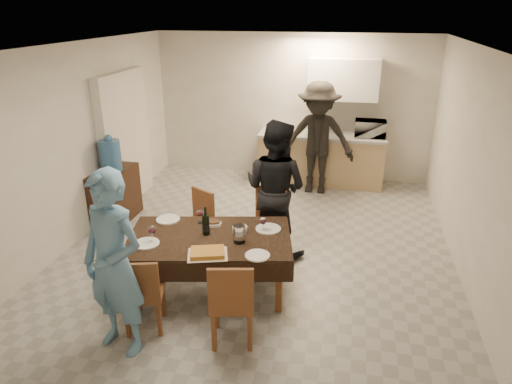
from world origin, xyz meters
TOP-DOWN VIEW (x-y plane):
  - floor at (0.00, 0.00)m, footprint 5.00×6.00m
  - ceiling at (0.00, 0.00)m, footprint 5.00×6.00m
  - wall_back at (0.00, 3.00)m, footprint 5.00×0.02m
  - wall_front at (0.00, -3.00)m, footprint 5.00×0.02m
  - wall_left at (-2.50, 0.00)m, footprint 0.02×6.00m
  - wall_right at (2.50, 0.00)m, footprint 0.02×6.00m
  - stub_partition at (-2.42, 1.20)m, footprint 0.15×1.40m
  - kitchen_base_cabinet at (0.60, 2.68)m, footprint 2.20×0.60m
  - kitchen_worktop at (0.60, 2.68)m, footprint 2.24×0.64m
  - upper_cabinet at (0.90, 2.82)m, footprint 1.20×0.34m
  - dining_table at (-0.34, -1.03)m, footprint 1.93×1.36m
  - chair_near_left at (-0.79, -1.86)m, footprint 0.47×0.48m
  - chair_near_right at (0.11, -1.87)m, footprint 0.49×0.49m
  - chair_far_left at (-0.79, -0.36)m, footprint 0.52×0.55m
  - chair_far_right at (0.11, -0.37)m, footprint 0.55×0.56m
  - console at (-2.28, 0.46)m, footprint 0.43×0.85m
  - water_jug at (-2.28, 0.46)m, footprint 0.30×0.30m
  - wine_bottle at (-0.39, -0.98)m, footprint 0.08×0.08m
  - water_pitcher at (0.01, -1.08)m, footprint 0.13×0.13m
  - savoury_tart at (-0.24, -1.41)m, footprint 0.47×0.40m
  - salad_bowl at (-0.04, -0.85)m, footprint 0.17×0.17m
  - mushroom_dish at (-0.39, -0.75)m, footprint 0.20×0.20m
  - wine_glass_a at (-0.89, -1.28)m, footprint 0.09×0.09m
  - wine_glass_b at (0.21, -0.78)m, footprint 0.08×0.08m
  - wine_glass_c at (-0.54, -0.73)m, footprint 0.08×0.08m
  - plate_near_left at (-0.94, -1.33)m, footprint 0.27×0.27m
  - plate_near_right at (0.26, -1.33)m, footprint 0.25×0.25m
  - plate_far_left at (-0.94, -0.73)m, footprint 0.28×0.28m
  - plate_far_right at (0.26, -0.73)m, footprint 0.29×0.29m
  - microwave at (1.42, 2.68)m, footprint 0.52×0.35m
  - person_near at (-0.89, -2.08)m, footprint 0.74×0.58m
  - person_far at (0.21, 0.02)m, footprint 1.05×0.94m
  - person_kitchen at (0.55, 2.23)m, footprint 1.23×0.71m

SIDE VIEW (x-z plane):
  - floor at x=0.00m, z-range -0.01..0.01m
  - console at x=-2.28m, z-range 0.00..0.79m
  - kitchen_base_cabinet at x=0.60m, z-range 0.00..0.86m
  - chair_near_left at x=-0.79m, z-range 0.29..0.74m
  - chair_far_left at x=-0.79m, z-range 0.29..0.75m
  - chair_near_right at x=0.11m, z-range 0.31..0.80m
  - chair_far_right at x=0.11m, z-range 0.32..0.83m
  - dining_table at x=-0.34m, z-range 0.31..1.00m
  - plate_near_right at x=0.26m, z-range 0.69..0.70m
  - plate_near_left at x=-0.94m, z-range 0.69..0.70m
  - plate_far_left at x=-0.94m, z-range 0.69..0.70m
  - plate_far_right at x=0.26m, z-range 0.69..0.70m
  - mushroom_dish at x=-0.39m, z-range 0.69..0.72m
  - savoury_tart at x=-0.24m, z-range 0.69..0.74m
  - salad_bowl at x=-0.04m, z-range 0.69..0.75m
  - wine_glass_b at x=0.21m, z-range 0.69..0.86m
  - wine_glass_c at x=-0.54m, z-range 0.69..0.87m
  - water_pitcher at x=0.01m, z-range 0.69..0.88m
  - wine_glass_a at x=-0.89m, z-range 0.69..0.89m
  - wine_bottle at x=-0.39m, z-range 0.69..1.01m
  - person_far at x=0.21m, z-range 0.00..1.77m
  - kitchen_worktop at x=0.60m, z-range 0.86..0.91m
  - person_near at x=-0.89m, z-range 0.00..1.78m
  - person_kitchen at x=0.55m, z-range 0.00..1.90m
  - water_jug at x=-2.28m, z-range 0.79..1.24m
  - stub_partition at x=-2.42m, z-range 0.00..2.10m
  - microwave at x=1.42m, z-range 0.91..1.20m
  - wall_back at x=0.00m, z-range 0.00..2.60m
  - wall_front at x=0.00m, z-range 0.00..2.60m
  - wall_left at x=-2.50m, z-range 0.00..2.60m
  - wall_right at x=2.50m, z-range 0.00..2.60m
  - upper_cabinet at x=0.90m, z-range 1.50..2.20m
  - ceiling at x=0.00m, z-range 2.59..2.61m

